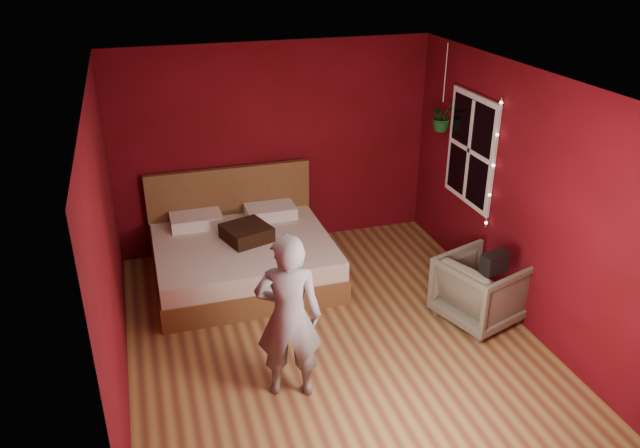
{
  "coord_description": "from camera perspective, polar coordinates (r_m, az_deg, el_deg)",
  "views": [
    {
      "loc": [
        -1.65,
        -5.07,
        3.75
      ],
      "look_at": [
        0.02,
        0.4,
        1.06
      ],
      "focal_mm": 35.0,
      "sensor_mm": 36.0,
      "label": 1
    }
  ],
  "objects": [
    {
      "name": "window",
      "position": [
        7.33,
        13.61,
        6.59
      ],
      "size": [
        0.05,
        0.97,
        1.27
      ],
      "color": "white",
      "rests_on": "room_walls"
    },
    {
      "name": "fairy_lights",
      "position": [
        6.89,
        15.56,
        5.19
      ],
      "size": [
        0.04,
        0.04,
        1.45
      ],
      "color": "silver",
      "rests_on": "room_walls"
    },
    {
      "name": "floor",
      "position": [
        6.51,
        0.86,
        -9.96
      ],
      "size": [
        4.5,
        4.5,
        0.0
      ],
      "primitive_type": "plane",
      "color": "olive",
      "rests_on": "ground"
    },
    {
      "name": "throw_pillow",
      "position": [
        7.24,
        -6.73,
        -0.8
      ],
      "size": [
        0.61,
        0.61,
        0.17
      ],
      "primitive_type": "cube",
      "rotation": [
        0.0,
        0.0,
        0.32
      ],
      "color": "black",
      "rests_on": "bed"
    },
    {
      "name": "hanging_plant",
      "position": [
        7.71,
        11.07,
        9.65
      ],
      "size": [
        0.39,
        0.36,
        1.03
      ],
      "color": "silver",
      "rests_on": "room_walls"
    },
    {
      "name": "person",
      "position": [
        5.35,
        -2.88,
        -8.49
      ],
      "size": [
        0.65,
        0.52,
        1.57
      ],
      "primitive_type": "imported",
      "rotation": [
        0.0,
        0.0,
        2.87
      ],
      "color": "gray",
      "rests_on": "ground"
    },
    {
      "name": "armchair",
      "position": [
        6.76,
        14.51,
        -5.82
      ],
      "size": [
        0.99,
        0.98,
        0.72
      ],
      "primitive_type": "imported",
      "rotation": [
        0.0,
        0.0,
        1.9
      ],
      "color": "#676351",
      "rests_on": "ground"
    },
    {
      "name": "bed",
      "position": [
        7.43,
        -7.1,
        -2.77
      ],
      "size": [
        2.04,
        1.74,
        1.12
      ],
      "color": "brown",
      "rests_on": "ground"
    },
    {
      "name": "room_walls",
      "position": [
        5.72,
        0.97,
        3.93
      ],
      "size": [
        4.04,
        4.54,
        2.62
      ],
      "color": "maroon",
      "rests_on": "ground"
    },
    {
      "name": "handbag",
      "position": [
        6.34,
        15.67,
        -3.41
      ],
      "size": [
        0.3,
        0.21,
        0.2
      ],
      "primitive_type": "cube",
      "rotation": [
        0.0,
        0.0,
        0.29
      ],
      "color": "black",
      "rests_on": "armchair"
    }
  ]
}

